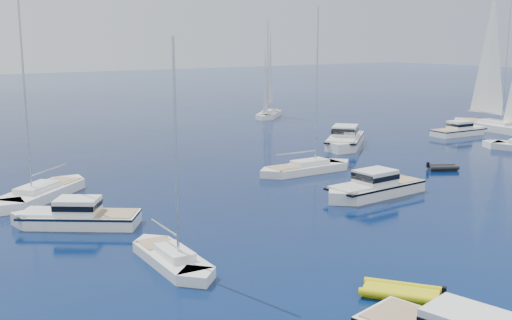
{
  "coord_description": "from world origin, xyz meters",
  "views": [
    {
      "loc": [
        -31.19,
        -15.83,
        11.71
      ],
      "look_at": [
        -3.35,
        24.14,
        2.2
      ],
      "focal_mm": 44.04,
      "sensor_mm": 36.0,
      "label": 1
    }
  ],
  "objects": [
    {
      "name": "motor_cruiser_centre",
      "position": [
        2.29,
        16.79,
        0.0
      ],
      "size": [
        9.68,
        3.28,
        2.51
      ],
      "primitive_type": null,
      "rotation": [
        0.0,
        0.0,
        1.61
      ],
      "color": "silver",
      "rests_on": "ground"
    },
    {
      "name": "motor_cruiser_far_r",
      "position": [
        32.72,
        32.18,
        0.0
      ],
      "size": [
        8.74,
        3.3,
        2.25
      ],
      "primitive_type": null,
      "rotation": [
        0.0,
        0.0,
        4.63
      ],
      "color": "white",
      "rests_on": "ground"
    },
    {
      "name": "motor_cruiser_far_l",
      "position": [
        -18.71,
        22.09,
        0.0
      ],
      "size": [
        8.58,
        7.4,
        2.29
      ],
      "primitive_type": null,
      "rotation": [
        0.0,
        0.0,
        0.92
      ],
      "color": "white",
      "rests_on": "ground"
    },
    {
      "name": "motor_cruiser_distant",
      "position": [
        15.58,
        34.3,
        0.0
      ],
      "size": [
        10.62,
        9.77,
        2.91
      ],
      "primitive_type": null,
      "rotation": [
        0.0,
        0.0,
        2.28
      ],
      "color": "white",
      "rests_on": "ground"
    },
    {
      "name": "sailboat_fore",
      "position": [
        -16.88,
        12.46,
        0.0
      ],
      "size": [
        2.68,
        8.46,
        12.26
      ],
      "primitive_type": null,
      "rotation": [
        0.0,
        0.0,
        3.08
      ],
      "color": "white",
      "rests_on": "ground"
    },
    {
      "name": "sailboat_mid_l",
      "position": [
        -18.46,
        30.41,
        0.0
      ],
      "size": [
        10.2,
        9.09,
        15.99
      ],
      "primitive_type": null,
      "rotation": [
        0.0,
        0.0,
        2.26
      ],
      "color": "white",
      "rests_on": "ground"
    },
    {
      "name": "sailboat_centre",
      "position": [
        3.53,
        26.23,
        0.0
      ],
      "size": [
        10.28,
        3.06,
        14.97
      ],
      "primitive_type": null,
      "rotation": [
        0.0,
        0.0,
        4.67
      ],
      "color": "white",
      "rests_on": "ground"
    },
    {
      "name": "sailboat_sails_r",
      "position": [
        39.73,
        32.48,
        0.0
      ],
      "size": [
        5.15,
        14.08,
        20.23
      ],
      "primitive_type": null,
      "rotation": [
        0.0,
        0.0,
        3.03
      ],
      "color": "white",
      "rests_on": "ground"
    },
    {
      "name": "sailboat_sails_far",
      "position": [
        24.18,
        60.25,
        0.0
      ],
      "size": [
        9.11,
        8.68,
        14.69
      ],
      "primitive_type": null,
      "rotation": [
        0.0,
        0.0,
        2.32
      ],
      "color": "white",
      "rests_on": "ground"
    },
    {
      "name": "tender_yellow",
      "position": [
        -10.24,
        2.6,
        0.0
      ],
      "size": [
        3.86,
        4.29,
        0.95
      ],
      "primitive_type": null,
      "rotation": [
        0.0,
        0.0,
        0.61
      ],
      "color": "#D8D40C",
      "rests_on": "ground"
    },
    {
      "name": "tender_grey_near",
      "position": [
        14.21,
        19.91,
        0.0
      ],
      "size": [
        3.18,
        2.77,
        0.95
      ],
      "primitive_type": null,
      "rotation": [
        0.0,
        0.0,
        4.18
      ],
      "color": "black",
      "rests_on": "ground"
    }
  ]
}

